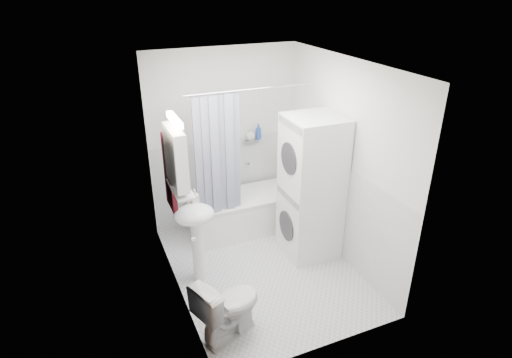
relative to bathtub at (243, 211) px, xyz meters
name	(u,v)px	position (x,y,z in m)	size (l,w,h in m)	color
floor	(263,269)	(-0.10, -0.92, -0.28)	(2.60, 2.60, 0.00)	silver
room_walls	(264,153)	(-0.10, -0.92, 1.20)	(2.60, 2.60, 2.60)	silver
wainscot	(254,214)	(-0.10, -0.63, 0.32)	(1.98, 2.58, 2.58)	white
door	(193,239)	(-1.05, -1.47, 0.72)	(0.05, 2.00, 2.00)	brown
bathtub	(243,211)	(0.00, 0.00, 0.00)	(1.35, 0.64, 0.52)	white
tub_spout	(247,162)	(0.20, 0.33, 0.55)	(0.04, 0.04, 0.12)	silver
curtain_rod	(249,90)	(0.00, -0.26, 1.72)	(0.02, 0.02, 1.53)	silver
shower_curtain	(219,156)	(-0.39, -0.26, 0.97)	(0.55, 0.02, 1.45)	#161F4D
sink	(195,226)	(-0.85, -0.78, 0.42)	(0.44, 0.37, 1.04)	white
medicine_cabinet	(176,156)	(-1.01, -0.82, 1.28)	(0.13, 0.50, 0.71)	white
shelf	(180,189)	(-0.99, -0.82, 0.92)	(0.18, 0.54, 0.03)	silver
shower_caddy	(250,141)	(0.25, 0.32, 0.87)	(0.22, 0.06, 0.02)	silver
towel	(169,172)	(-1.04, -0.57, 1.01)	(0.07, 0.35, 0.84)	#4C1318
washer_dryer	(311,188)	(0.58, -0.78, 0.60)	(0.65, 0.64, 1.76)	white
toilet	(228,307)	(-0.82, -1.72, 0.05)	(0.38, 0.67, 0.66)	white
soap_pump	(195,201)	(-0.81, -0.67, 0.67)	(0.08, 0.17, 0.08)	gray
shelf_bottle	(184,191)	(-0.99, -0.97, 0.96)	(0.07, 0.18, 0.07)	gray
shelf_cup	(177,179)	(-0.99, -0.70, 0.98)	(0.10, 0.09, 0.10)	gray
shampoo_a	(250,136)	(0.25, 0.32, 0.94)	(0.13, 0.17, 0.13)	gray
shampoo_b	(258,136)	(0.37, 0.32, 0.92)	(0.08, 0.21, 0.08)	#26489A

